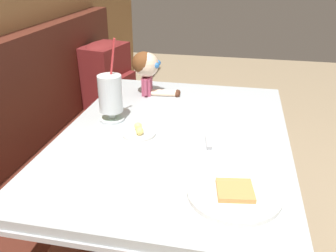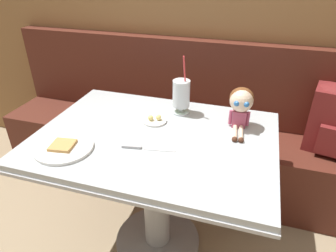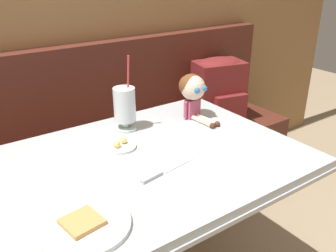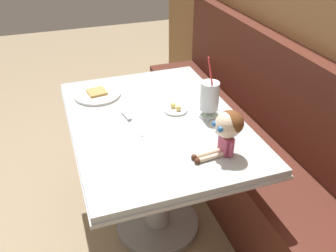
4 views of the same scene
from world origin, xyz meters
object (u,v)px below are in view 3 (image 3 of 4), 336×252
object	(u,v)px
butter_saucer	(120,145)
butter_knife	(159,174)
backpack	(219,89)
seated_doll	(193,90)
milkshake_glass	(125,106)
toast_plate	(84,225)

from	to	relation	value
butter_saucer	butter_knife	world-z (taller)	butter_saucer
butter_knife	backpack	world-z (taller)	backpack
seated_doll	backpack	size ratio (longest dim) A/B	0.55
milkshake_glass	seated_doll	xyz separation A→B (m)	(0.31, -0.06, 0.03)
milkshake_glass	backpack	bearing A→B (deg)	22.34
toast_plate	butter_saucer	world-z (taller)	butter_saucer
butter_knife	seated_doll	world-z (taller)	seated_doll
milkshake_glass	butter_saucer	size ratio (longest dim) A/B	2.62
toast_plate	seated_doll	size ratio (longest dim) A/B	1.12
butter_knife	seated_doll	xyz separation A→B (m)	(0.39, 0.32, 0.12)
toast_plate	butter_saucer	distance (m)	0.45
butter_saucer	backpack	world-z (taller)	backpack
butter_knife	milkshake_glass	bearing A→B (deg)	77.43
milkshake_glass	butter_saucer	distance (m)	0.19
butter_saucer	seated_doll	bearing A→B (deg)	10.64
toast_plate	milkshake_glass	xyz separation A→B (m)	(0.39, 0.48, 0.09)
toast_plate	milkshake_glass	distance (m)	0.63
butter_knife	seated_doll	distance (m)	0.52
butter_saucer	backpack	size ratio (longest dim) A/B	0.30
toast_plate	butter_knife	bearing A→B (deg)	18.25
milkshake_glass	butter_saucer	world-z (taller)	milkshake_glass
seated_doll	backpack	world-z (taller)	seated_doll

